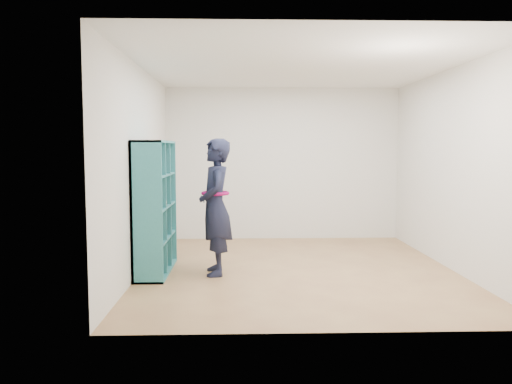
{
  "coord_description": "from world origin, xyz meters",
  "views": [
    {
      "loc": [
        -0.73,
        -6.35,
        1.57
      ],
      "look_at": [
        -0.52,
        0.3,
        0.99
      ],
      "focal_mm": 35.0,
      "sensor_mm": 36.0,
      "label": 1
    }
  ],
  "objects": [
    {
      "name": "smartphone",
      "position": [
        -1.19,
        -0.15,
        0.96
      ],
      "size": [
        0.04,
        0.11,
        0.14
      ],
      "rotation": [
        0.43,
        0.0,
        0.31
      ],
      "color": "silver",
      "rests_on": "person"
    },
    {
      "name": "person",
      "position": [
        -1.04,
        -0.21,
        0.85
      ],
      "size": [
        0.47,
        0.66,
        1.69
      ],
      "rotation": [
        0.0,
        0.0,
        -1.45
      ],
      "color": "black",
      "rests_on": "floor"
    },
    {
      "name": "bookshelf",
      "position": [
        -1.84,
        -0.06,
        0.81
      ],
      "size": [
        0.36,
        1.25,
        1.66
      ],
      "color": "teal",
      "rests_on": "floor"
    },
    {
      "name": "floor",
      "position": [
        0.0,
        0.0,
        0.0
      ],
      "size": [
        4.5,
        4.5,
        0.0
      ],
      "primitive_type": "plane",
      "color": "#8F6241",
      "rests_on": "ground"
    },
    {
      "name": "wall_left",
      "position": [
        -2.0,
        0.0,
        1.3
      ],
      "size": [
        0.02,
        4.5,
        2.6
      ],
      "primitive_type": "cube",
      "color": "silver",
      "rests_on": "floor"
    },
    {
      "name": "wall_right",
      "position": [
        2.0,
        0.0,
        1.3
      ],
      "size": [
        0.02,
        4.5,
        2.6
      ],
      "primitive_type": "cube",
      "color": "silver",
      "rests_on": "floor"
    },
    {
      "name": "wall_back",
      "position": [
        0.0,
        2.25,
        1.3
      ],
      "size": [
        4.0,
        0.02,
        2.6
      ],
      "primitive_type": "cube",
      "color": "silver",
      "rests_on": "floor"
    },
    {
      "name": "wall_front",
      "position": [
        0.0,
        -2.25,
        1.3
      ],
      "size": [
        4.0,
        0.02,
        2.6
      ],
      "primitive_type": "cube",
      "color": "silver",
      "rests_on": "floor"
    },
    {
      "name": "ceiling",
      "position": [
        0.0,
        0.0,
        2.6
      ],
      "size": [
        4.5,
        4.5,
        0.0
      ],
      "primitive_type": "plane",
      "color": "white",
      "rests_on": "wall_back"
    }
  ]
}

